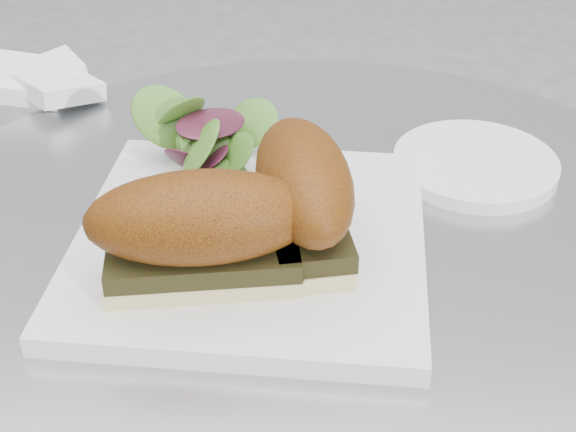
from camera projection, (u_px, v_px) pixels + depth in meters
The scene contains 6 objects.
plate at pixel (251, 241), 0.59m from camera, with size 0.25×0.25×0.02m, color white.
sandwich_left at pixel (201, 229), 0.51m from camera, with size 0.16×0.09×0.08m.
sandwich_right at pixel (304, 190), 0.55m from camera, with size 0.09×0.15×0.08m.
salad at pixel (209, 149), 0.63m from camera, with size 0.13×0.13×0.05m, color #4E882C, non-canonical shape.
napkin at pixel (44, 89), 0.80m from camera, with size 0.11×0.11×0.02m, color white, non-canonical shape.
saucer at pixel (475, 164), 0.68m from camera, with size 0.14×0.14×0.01m, color white.
Camera 1 is at (0.01, -0.47, 1.09)m, focal length 50.00 mm.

